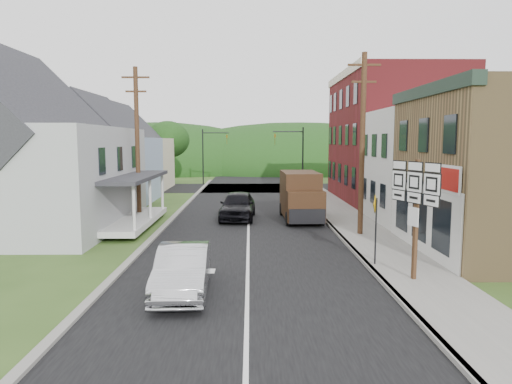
{
  "coord_description": "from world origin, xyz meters",
  "views": [
    {
      "loc": [
        0.09,
        -18.88,
        4.78
      ],
      "look_at": [
        0.39,
        3.93,
        2.2
      ],
      "focal_mm": 32.0,
      "sensor_mm": 36.0,
      "label": 1
    }
  ],
  "objects_px": {
    "dark_sedan": "(238,206)",
    "warning_sign": "(375,219)",
    "route_sign_cluster": "(415,202)",
    "silver_sedan": "(183,270)",
    "delivery_van": "(301,196)"
  },
  "relations": [
    {
      "from": "warning_sign",
      "to": "delivery_van",
      "type": "bearing_deg",
      "value": 123.07
    },
    {
      "from": "dark_sedan",
      "to": "warning_sign",
      "type": "xyz_separation_m",
      "value": [
        5.43,
        -10.75,
        1.01
      ]
    },
    {
      "from": "silver_sedan",
      "to": "route_sign_cluster",
      "type": "bearing_deg",
      "value": 4.25
    },
    {
      "from": "silver_sedan",
      "to": "delivery_van",
      "type": "distance_m",
      "value": 14.09
    },
    {
      "from": "silver_sedan",
      "to": "dark_sedan",
      "type": "bearing_deg",
      "value": 81.79
    },
    {
      "from": "dark_sedan",
      "to": "delivery_van",
      "type": "relative_size",
      "value": 0.95
    },
    {
      "from": "dark_sedan",
      "to": "route_sign_cluster",
      "type": "height_order",
      "value": "route_sign_cluster"
    },
    {
      "from": "warning_sign",
      "to": "dark_sedan",
      "type": "bearing_deg",
      "value": 140.81
    },
    {
      "from": "delivery_van",
      "to": "route_sign_cluster",
      "type": "relative_size",
      "value": 1.3
    },
    {
      "from": "route_sign_cluster",
      "to": "warning_sign",
      "type": "relative_size",
      "value": 1.51
    },
    {
      "from": "silver_sedan",
      "to": "dark_sedan",
      "type": "xyz_separation_m",
      "value": [
        1.36,
        13.54,
        0.11
      ]
    },
    {
      "from": "silver_sedan",
      "to": "delivery_van",
      "type": "bearing_deg",
      "value": 66.06
    },
    {
      "from": "dark_sedan",
      "to": "route_sign_cluster",
      "type": "distance_m",
      "value": 14.21
    },
    {
      "from": "delivery_van",
      "to": "silver_sedan",
      "type": "bearing_deg",
      "value": -112.97
    },
    {
      "from": "silver_sedan",
      "to": "warning_sign",
      "type": "height_order",
      "value": "warning_sign"
    }
  ]
}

